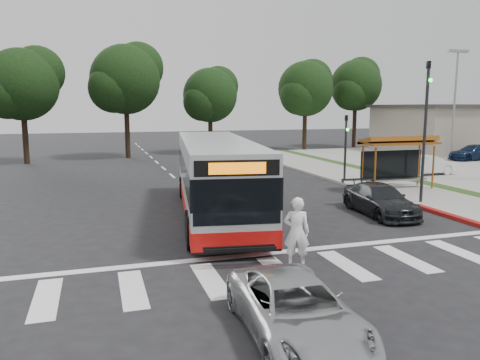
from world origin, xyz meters
name	(u,v)px	position (x,y,z in m)	size (l,w,h in m)	color
ground	(231,228)	(0.00, 0.00, 0.00)	(140.00, 140.00, 0.00)	black
sidewalk_east	(369,181)	(11.00, 8.00, 0.06)	(4.00, 40.00, 0.12)	gray
curb_east	(340,182)	(9.00, 8.00, 0.07)	(0.30, 40.00, 0.15)	#9E9991
curb_east_red	(467,221)	(9.00, -2.00, 0.08)	(0.32, 6.00, 0.15)	maroon
commercial_building	(458,130)	(30.00, 22.00, 2.20)	(14.00, 10.00, 4.40)	gray
building_roof_cap	(460,106)	(30.00, 22.00, 4.55)	(14.60, 10.60, 0.30)	#383330
crosswalk_ladder	(282,272)	(0.00, -5.00, 0.01)	(18.00, 2.60, 0.01)	silver
bus_shelter	(398,147)	(10.80, 5.10, 2.35)	(4.20, 1.60, 2.86)	#904E18
traffic_signal_ne_tall	(426,120)	(9.60, 1.49, 3.88)	(0.18, 0.37, 6.50)	black
traffic_signal_ne_short	(346,141)	(9.60, 8.49, 2.48)	(0.18, 0.37, 4.00)	black
lot_light_mid	(455,89)	(24.00, 16.00, 5.91)	(1.90, 0.35, 9.01)	gray
tree_ne_a	(306,88)	(16.08, 28.06, 6.39)	(6.16, 5.74, 9.30)	black
tree_ne_b	(356,84)	(23.08, 30.06, 6.92)	(6.16, 5.74, 10.02)	black
tree_north_a	(126,78)	(-1.92, 26.07, 6.92)	(6.60, 6.15, 10.17)	black
tree_north_b	(211,94)	(6.07, 28.06, 5.66)	(5.72, 5.33, 8.43)	black
tree_north_c	(23,83)	(-9.92, 24.06, 6.29)	(6.16, 5.74, 9.30)	black
transit_bus	(216,178)	(-0.02, 2.21, 1.58)	(2.65, 12.23, 3.16)	silver
pedestrian	(297,232)	(0.57, -4.65, 1.00)	(0.73, 0.48, 2.01)	white
dark_sedan	(380,200)	(6.57, 0.26, 0.63)	(1.78, 4.37, 1.27)	black
silver_suv_south	(296,310)	(-1.15, -8.50, 0.59)	(1.97, 4.28, 1.19)	#A7AAAC
parked_car_1	(426,165)	(15.84, 8.92, 0.76)	(1.39, 3.99, 1.31)	silver
parked_car_3	(474,152)	(25.31, 14.89, 0.74)	(1.79, 4.39, 1.27)	#122140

